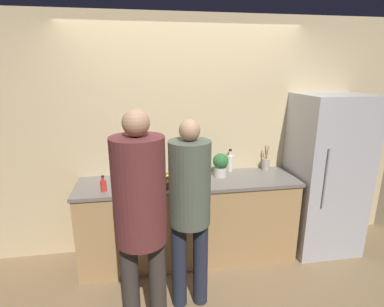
{
  "coord_description": "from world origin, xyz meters",
  "views": [
    {
      "loc": [
        -0.45,
        -2.58,
        2.05
      ],
      "look_at": [
        0.0,
        0.14,
        1.27
      ],
      "focal_mm": 28.0,
      "sensor_mm": 36.0,
      "label": 1
    }
  ],
  "objects_px": {
    "refrigerator": "(325,174)",
    "utensil_crock": "(266,163)",
    "bottle_clear": "(230,162)",
    "bottle_red": "(103,185)",
    "fruit_bowl": "(167,181)",
    "potted_plant": "(221,164)",
    "cup_red": "(136,186)",
    "person_left": "(140,211)",
    "person_center": "(190,202)"
  },
  "relations": [
    {
      "from": "bottle_red",
      "to": "person_center",
      "type": "bearing_deg",
      "value": -35.75
    },
    {
      "from": "cup_red",
      "to": "fruit_bowl",
      "type": "bearing_deg",
      "value": 15.92
    },
    {
      "from": "refrigerator",
      "to": "bottle_red",
      "type": "xyz_separation_m",
      "value": [
        -2.41,
        -0.13,
        0.08
      ]
    },
    {
      "from": "cup_red",
      "to": "potted_plant",
      "type": "xyz_separation_m",
      "value": [
        0.9,
        0.24,
        0.09
      ]
    },
    {
      "from": "person_center",
      "to": "bottle_clear",
      "type": "height_order",
      "value": "person_center"
    },
    {
      "from": "person_left",
      "to": "refrigerator",
      "type": "bearing_deg",
      "value": 25.28
    },
    {
      "from": "potted_plant",
      "to": "refrigerator",
      "type": "bearing_deg",
      "value": -3.92
    },
    {
      "from": "refrigerator",
      "to": "person_left",
      "type": "bearing_deg",
      "value": -154.72
    },
    {
      "from": "person_center",
      "to": "potted_plant",
      "type": "distance_m",
      "value": 0.88
    },
    {
      "from": "bottle_clear",
      "to": "refrigerator",
      "type": "bearing_deg",
      "value": -13.57
    },
    {
      "from": "bottle_clear",
      "to": "bottle_red",
      "type": "bearing_deg",
      "value": -164.41
    },
    {
      "from": "fruit_bowl",
      "to": "cup_red",
      "type": "xyz_separation_m",
      "value": [
        -0.31,
        -0.09,
        0.01
      ]
    },
    {
      "from": "bottle_red",
      "to": "bottle_clear",
      "type": "bearing_deg",
      "value": 15.59
    },
    {
      "from": "utensil_crock",
      "to": "bottle_red",
      "type": "distance_m",
      "value": 1.82
    },
    {
      "from": "person_center",
      "to": "cup_red",
      "type": "relative_size",
      "value": 18.13
    },
    {
      "from": "person_left",
      "to": "utensil_crock",
      "type": "xyz_separation_m",
      "value": [
        1.43,
        1.2,
        -0.1
      ]
    },
    {
      "from": "refrigerator",
      "to": "potted_plant",
      "type": "height_order",
      "value": "refrigerator"
    },
    {
      "from": "refrigerator",
      "to": "person_left",
      "type": "relative_size",
      "value": 0.99
    },
    {
      "from": "refrigerator",
      "to": "bottle_red",
      "type": "height_order",
      "value": "refrigerator"
    },
    {
      "from": "person_left",
      "to": "bottle_clear",
      "type": "bearing_deg",
      "value": 50.54
    },
    {
      "from": "cup_red",
      "to": "bottle_clear",
      "type": "bearing_deg",
      "value": 21.02
    },
    {
      "from": "bottle_clear",
      "to": "cup_red",
      "type": "xyz_separation_m",
      "value": [
        -1.06,
        -0.41,
        -0.05
      ]
    },
    {
      "from": "person_left",
      "to": "cup_red",
      "type": "bearing_deg",
      "value": 93.69
    },
    {
      "from": "bottle_red",
      "to": "bottle_clear",
      "type": "xyz_separation_m",
      "value": [
        1.36,
        0.38,
        0.04
      ]
    },
    {
      "from": "person_left",
      "to": "potted_plant",
      "type": "xyz_separation_m",
      "value": [
        0.85,
        1.05,
        -0.04
      ]
    },
    {
      "from": "utensil_crock",
      "to": "cup_red",
      "type": "bearing_deg",
      "value": -165.64
    },
    {
      "from": "utensil_crock",
      "to": "bottle_red",
      "type": "height_order",
      "value": "utensil_crock"
    },
    {
      "from": "utensil_crock",
      "to": "bottle_clear",
      "type": "distance_m",
      "value": 0.43
    },
    {
      "from": "refrigerator",
      "to": "bottle_red",
      "type": "relative_size",
      "value": 11.41
    },
    {
      "from": "bottle_red",
      "to": "cup_red",
      "type": "height_order",
      "value": "bottle_red"
    },
    {
      "from": "refrigerator",
      "to": "utensil_crock",
      "type": "xyz_separation_m",
      "value": [
        -0.62,
        0.23,
        0.09
      ]
    },
    {
      "from": "utensil_crock",
      "to": "bottle_red",
      "type": "bearing_deg",
      "value": -168.83
    },
    {
      "from": "potted_plant",
      "to": "fruit_bowl",
      "type": "bearing_deg",
      "value": -165.98
    },
    {
      "from": "utensil_crock",
      "to": "potted_plant",
      "type": "relative_size",
      "value": 1.1
    },
    {
      "from": "person_left",
      "to": "cup_red",
      "type": "distance_m",
      "value": 0.83
    },
    {
      "from": "refrigerator",
      "to": "bottle_clear",
      "type": "bearing_deg",
      "value": 166.43
    },
    {
      "from": "refrigerator",
      "to": "person_left",
      "type": "distance_m",
      "value": 2.28
    },
    {
      "from": "utensil_crock",
      "to": "fruit_bowl",
      "type": "bearing_deg",
      "value": -166.06
    },
    {
      "from": "bottle_clear",
      "to": "cup_red",
      "type": "height_order",
      "value": "bottle_clear"
    },
    {
      "from": "utensil_crock",
      "to": "potted_plant",
      "type": "height_order",
      "value": "utensil_crock"
    },
    {
      "from": "fruit_bowl",
      "to": "cup_red",
      "type": "distance_m",
      "value": 0.33
    },
    {
      "from": "refrigerator",
      "to": "potted_plant",
      "type": "distance_m",
      "value": 1.22
    },
    {
      "from": "bottle_red",
      "to": "cup_red",
      "type": "xyz_separation_m",
      "value": [
        0.3,
        -0.03,
        -0.02
      ]
    },
    {
      "from": "person_center",
      "to": "fruit_bowl",
      "type": "distance_m",
      "value": 0.62
    },
    {
      "from": "fruit_bowl",
      "to": "bottle_red",
      "type": "relative_size",
      "value": 1.8
    },
    {
      "from": "bottle_red",
      "to": "refrigerator",
      "type": "bearing_deg",
      "value": 3.03
    },
    {
      "from": "fruit_bowl",
      "to": "utensil_crock",
      "type": "relative_size",
      "value": 0.99
    },
    {
      "from": "person_left",
      "to": "utensil_crock",
      "type": "distance_m",
      "value": 1.87
    },
    {
      "from": "fruit_bowl",
      "to": "person_center",
      "type": "bearing_deg",
      "value": -77.42
    },
    {
      "from": "cup_red",
      "to": "potted_plant",
      "type": "relative_size",
      "value": 0.36
    }
  ]
}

